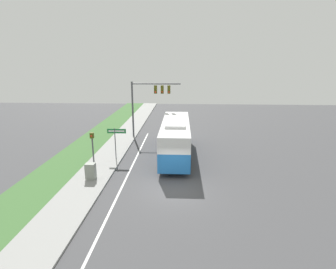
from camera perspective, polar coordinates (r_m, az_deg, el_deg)
ground_plane at (r=18.13m, az=1.16°, el=-12.15°), size 80.00×80.00×0.00m
sidewalk at (r=19.28m, az=-17.95°, el=-10.99°), size 2.80×80.00×0.12m
grass_verge at (r=20.61m, az=-26.43°, el=-10.19°), size 3.60×80.00×0.10m
lane_divider_near at (r=18.57m, az=-10.26°, el=-11.70°), size 0.14×30.00×0.01m
bus at (r=24.08m, az=1.66°, el=-0.31°), size 2.63×10.66×3.44m
signal_gantry at (r=29.73m, az=-4.20°, el=8.08°), size 5.52×0.41×6.44m
pedestrian_signal at (r=22.09m, az=-16.12°, el=-2.01°), size 0.28×0.34×2.97m
street_sign at (r=23.31m, az=-11.26°, el=-0.61°), size 1.65×0.08×2.92m
utility_cabinet at (r=20.13m, az=-16.49°, el=-7.68°), size 0.69×0.54×1.21m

